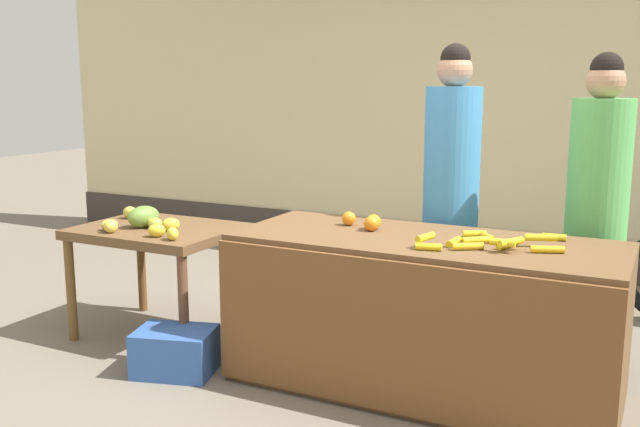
% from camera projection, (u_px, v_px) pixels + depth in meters
% --- Properties ---
extents(ground_plane, '(24.00, 24.00, 0.00)m').
position_uv_depth(ground_plane, '(363.00, 374.00, 4.06)').
color(ground_plane, '#756B5B').
extents(market_wall_back, '(9.56, 0.23, 3.07)m').
position_uv_depth(market_wall_back, '(491.00, 100.00, 6.24)').
color(market_wall_back, beige).
rests_on(market_wall_back, ground).
extents(fruit_stall_counter, '(2.05, 0.85, 0.84)m').
position_uv_depth(fruit_stall_counter, '(422.00, 314.00, 3.81)').
color(fruit_stall_counter, brown).
rests_on(fruit_stall_counter, ground).
extents(side_table_wooden, '(1.00, 0.77, 0.73)m').
position_uv_depth(side_table_wooden, '(158.00, 241.00, 4.59)').
color(side_table_wooden, brown).
rests_on(side_table_wooden, ground).
extents(banana_bunch_pile, '(0.69, 0.57, 0.07)m').
position_uv_depth(banana_bunch_pile, '(491.00, 241.00, 3.55)').
color(banana_bunch_pile, yellow).
rests_on(banana_bunch_pile, fruit_stall_counter).
extents(orange_pile, '(0.26, 0.17, 0.09)m').
position_uv_depth(orange_pile, '(365.00, 221.00, 3.99)').
color(orange_pile, orange).
rests_on(orange_pile, fruit_stall_counter).
extents(mango_papaya_pile, '(0.80, 0.51, 0.14)m').
position_uv_depth(mango_papaya_pile, '(143.00, 220.00, 4.49)').
color(mango_papaya_pile, yellow).
rests_on(mango_papaya_pile, side_table_wooden).
extents(vendor_woman_blue_shirt, '(0.34, 0.34, 1.88)m').
position_uv_depth(vendor_woman_blue_shirt, '(451.00, 198.00, 4.33)').
color(vendor_woman_blue_shirt, '#33333D').
rests_on(vendor_woman_blue_shirt, ground).
extents(vendor_woman_green_shirt, '(0.34, 0.34, 1.82)m').
position_uv_depth(vendor_woman_green_shirt, '(596.00, 214.00, 4.02)').
color(vendor_woman_green_shirt, '#33333D').
rests_on(vendor_woman_green_shirt, ground).
extents(produce_crate, '(0.51, 0.43, 0.26)m').
position_uv_depth(produce_crate, '(175.00, 352.00, 4.05)').
color(produce_crate, '#3359A5').
rests_on(produce_crate, ground).
extents(produce_sack, '(0.45, 0.47, 0.56)m').
position_uv_depth(produce_sack, '(314.00, 280.00, 4.98)').
color(produce_sack, maroon).
rests_on(produce_sack, ground).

